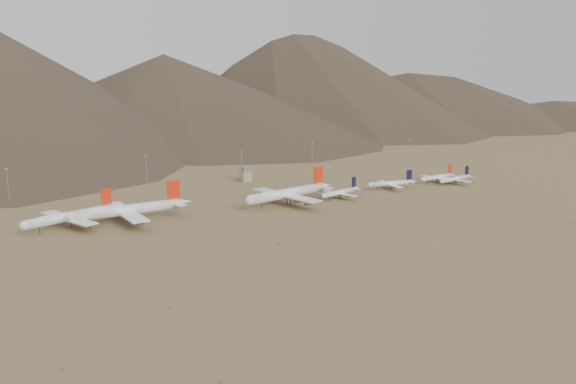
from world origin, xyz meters
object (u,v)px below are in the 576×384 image
widebody_west (71,216)px  control_tower (246,175)px  narrowbody_b (392,183)px  widebody_centre (128,210)px  narrowbody_a (341,192)px  widebody_east (288,193)px

widebody_west → control_tower: size_ratio=5.04×
narrowbody_b → widebody_centre: bearing=-170.6°
narrowbody_a → narrowbody_b: narrowbody_b is taller
narrowbody_a → narrowbody_b: (53.50, 7.64, 0.15)m
widebody_centre → narrowbody_a: (149.22, -6.63, -3.37)m
narrowbody_b → control_tower: size_ratio=3.53×
widebody_west → widebody_east: (137.68, -11.63, 1.42)m
widebody_centre → narrowbody_b: 202.75m
widebody_east → widebody_centre: bearing=164.3°
widebody_west → widebody_east: widebody_east is taller
control_tower → narrowbody_a: bearing=-71.9°
widebody_east → narrowbody_a: bearing=-14.1°
widebody_centre → control_tower: size_ratio=6.33×
narrowbody_a → narrowbody_b: bearing=-6.9°
widebody_centre → narrowbody_a: bearing=-5.8°
narrowbody_a → widebody_west: bearing=161.0°
narrowbody_b → control_tower: narrowbody_b is taller
narrowbody_a → widebody_centre: bearing=162.4°
narrowbody_a → control_tower: (-30.51, 93.51, 0.91)m
widebody_west → control_tower: (150.23, 80.84, -1.20)m
control_tower → widebody_east: bearing=-97.7°
widebody_west → narrowbody_b: bearing=-22.3°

